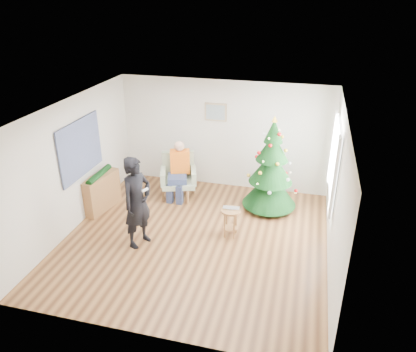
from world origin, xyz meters
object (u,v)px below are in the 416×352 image
(console, at_px, (101,192))
(standing_man, at_px, (137,202))
(christmas_tree, at_px, (271,169))
(stool, at_px, (230,222))
(armchair, at_px, (179,181))

(console, bearing_deg, standing_man, -28.00)
(console, bearing_deg, christmas_tree, 24.63)
(stool, xyz_separation_m, console, (-2.96, 0.35, 0.10))
(stool, distance_m, console, 2.99)
(armchair, bearing_deg, standing_man, -111.60)
(christmas_tree, xyz_separation_m, console, (-3.57, -0.94, -0.56))
(standing_man, bearing_deg, christmas_tree, -26.45)
(christmas_tree, xyz_separation_m, armchair, (-2.12, 0.06, -0.58))
(christmas_tree, distance_m, armchair, 2.19)
(standing_man, bearing_deg, stool, -45.06)
(christmas_tree, distance_m, stool, 1.57)
(christmas_tree, xyz_separation_m, standing_man, (-2.23, -1.98, -0.07))
(armchair, xyz_separation_m, standing_man, (-0.11, -2.04, 0.51))
(armchair, bearing_deg, christmas_tree, -20.04)
(christmas_tree, relative_size, stool, 3.66)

